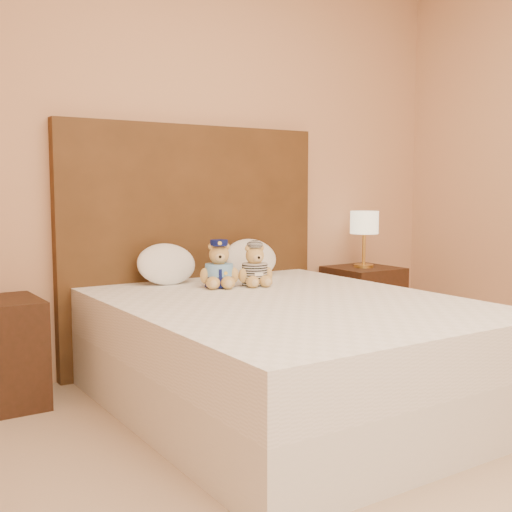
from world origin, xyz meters
The scene contains 10 objects.
ground centered at (0.00, 0.00, 0.00)m, with size 4.00×4.50×0.00m, color tan.
room_walls centered at (0.00, 0.46, 1.81)m, with size 4.04×4.52×2.72m.
bed centered at (0.00, 1.20, 0.28)m, with size 1.60×2.00×0.55m.
headboard centered at (0.00, 2.21, 0.75)m, with size 1.75×0.08×1.50m, color #503218.
nightstand_right centered at (1.25, 2.00, 0.28)m, with size 0.45×0.45×0.55m, color #351B11.
lamp centered at (1.25, 2.00, 0.85)m, with size 0.20×0.20×0.40m.
teddy_police centered at (-0.08, 1.75, 0.68)m, with size 0.23×0.22×0.27m, color tan, non-canonical shape.
teddy_prisoner centered at (0.12, 1.69, 0.67)m, with size 0.22×0.21×0.24m, color tan, non-canonical shape.
pillow_left centered at (-0.28, 2.03, 0.68)m, with size 0.37×0.24×0.26m, color white.
pillow_right centered at (0.31, 2.03, 0.68)m, with size 0.37×0.24×0.26m, color white.
Camera 1 is at (-1.87, -1.38, 1.11)m, focal length 45.00 mm.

